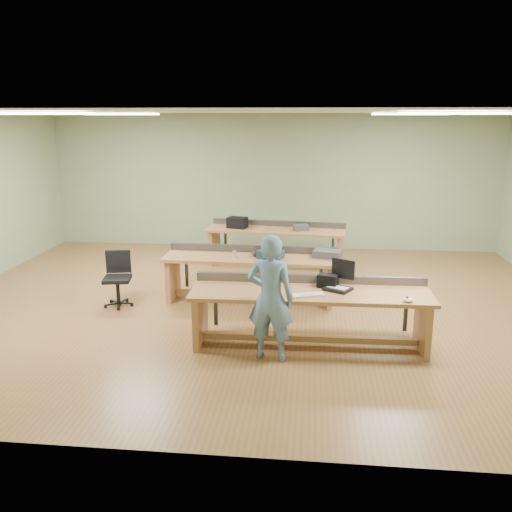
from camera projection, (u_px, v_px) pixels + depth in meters
name	position (u px, v px, depth m)	size (l,w,h in m)	color
floor	(253.00, 305.00, 8.70)	(10.00, 10.00, 0.00)	brown
ceiling	(252.00, 112.00, 7.95)	(10.00, 10.00, 0.00)	silver
wall_back	(272.00, 182.00, 12.17)	(10.00, 0.04, 3.00)	gray
wall_front	(199.00, 296.00, 4.47)	(10.00, 0.04, 3.00)	gray
fluor_panels	(252.00, 114.00, 7.95)	(6.20, 3.50, 0.03)	white
workbench_front	(310.00, 304.00, 7.06)	(3.11, 0.88, 0.86)	#B5754C
workbench_mid	(250.00, 268.00, 8.76)	(2.79, 0.81, 0.86)	#B5754C
workbench_back	(276.00, 238.00, 10.86)	(2.81, 1.02, 0.86)	#B5754C
person	(271.00, 298.00, 6.57)	(0.58, 0.38, 1.59)	slate
laptop_base	(338.00, 289.00, 7.01)	(0.33, 0.27, 0.04)	black
laptop_screen	(343.00, 269.00, 7.05)	(0.33, 0.02, 0.26)	black
keyboard	(308.00, 295.00, 6.79)	(0.43, 0.14, 0.02)	beige
trackball_mouse	(408.00, 299.00, 6.57)	(0.12, 0.14, 0.06)	white
camera_bag	(328.00, 281.00, 7.12)	(0.26, 0.16, 0.17)	black
task_chair	(118.00, 286.00, 8.60)	(0.55, 0.55, 0.87)	black
parts_bin_teal	(271.00, 254.00, 8.57)	(0.37, 0.28, 0.13)	#143743
parts_bin_grey	(327.00, 254.00, 8.62)	(0.43, 0.27, 0.12)	#3A393C
mug	(255.00, 253.00, 8.70)	(0.11, 0.11, 0.09)	#3A393C
drinks_can	(235.00, 254.00, 8.60)	(0.06, 0.06, 0.12)	silver
storage_box_back	(237.00, 223.00, 10.89)	(0.38, 0.27, 0.21)	black
tray_back	(301.00, 228.00, 10.66)	(0.29, 0.21, 0.11)	#3A393C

